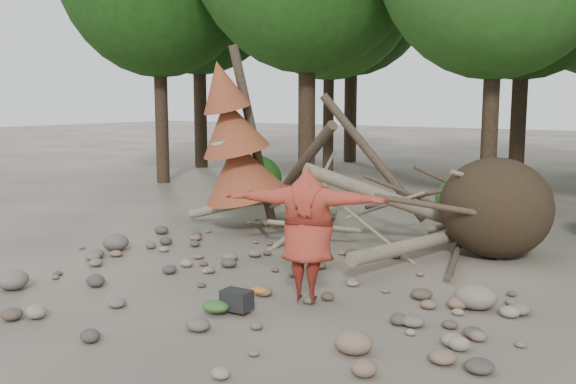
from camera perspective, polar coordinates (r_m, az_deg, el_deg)
The scene contains 13 objects.
ground at distance 10.68m, azimuth -2.63°, elevation -8.61°, with size 120.00×120.00×0.00m, color #514C44.
deadfall_pile at distance 13.29m, azimuth 15.47°, elevation -1.34°, with size 8.55×5.24×3.30m.
dead_conifer at distance 14.83m, azimuth -4.71°, elevation 4.42°, with size 2.06×2.16×4.35m.
bush_left at distance 19.43m, azimuth -3.20°, elevation 1.23°, with size 1.80×1.80×1.44m, color #1D4C14.
bush_mid at distance 17.07m, azimuth 15.28°, elevation -0.58°, with size 1.40×1.40×1.12m, color #27611C.
frisbee_thrower at distance 9.63m, azimuth 1.72°, elevation -3.78°, with size 3.53×1.45×2.34m.
backpack at distance 9.51m, azimuth -4.59°, elevation -9.88°, with size 0.43×0.29×0.29m, color black.
cloth_green at distance 9.49m, azimuth -6.46°, elevation -10.35°, with size 0.42×0.35×0.16m, color #325E25.
cloth_orange at distance 10.28m, azimuth -2.54°, elevation -8.98°, with size 0.28×0.23×0.10m, color #C26A21.
boulder_front_left at distance 11.53m, azimuth -23.31°, elevation -7.15°, with size 0.56×0.50×0.33m, color #6D665A.
boulder_front_right at distance 8.11m, azimuth 5.87°, elevation -13.15°, with size 0.48×0.43×0.29m, color #806850.
boulder_mid_right at distance 10.06m, azimuth 16.35°, elevation -8.90°, with size 0.63×0.57×0.38m, color gray.
boulder_mid_left at distance 13.73m, azimuth -15.07°, elevation -4.34°, with size 0.57×0.51×0.34m, color #5E584F.
Camera 1 is at (6.05, -8.24, 3.10)m, focal length 40.00 mm.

